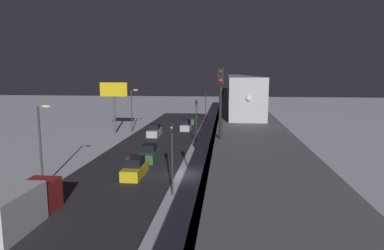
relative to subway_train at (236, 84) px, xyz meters
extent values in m
plane|color=silver|center=(6.58, 28.62, -8.51)|extent=(240.00, 240.00, 0.00)
cube|color=#28282D|center=(12.27, 28.62, -8.51)|extent=(11.00, 107.92, 0.01)
cube|color=slate|center=(0.00, 28.62, -2.18)|extent=(5.00, 107.92, 0.80)
cube|color=#38383D|center=(2.38, 28.62, -2.18)|extent=(0.24, 105.76, 0.80)
cylinder|color=slate|center=(0.00, -17.64, -5.55)|extent=(1.40, 1.40, 5.93)
cylinder|color=slate|center=(0.00, -2.22, -5.55)|extent=(1.40, 1.40, 5.93)
cylinder|color=slate|center=(0.00, 13.20, -5.55)|extent=(1.40, 1.40, 5.93)
cylinder|color=slate|center=(0.00, 28.62, -5.55)|extent=(1.40, 1.40, 5.93)
cylinder|color=slate|center=(0.00, 44.03, -5.55)|extent=(1.40, 1.40, 5.93)
cube|color=#B7BABF|center=(0.00, 27.90, -0.08)|extent=(2.90, 18.00, 3.40)
cube|color=black|center=(0.00, 27.90, 0.33)|extent=(2.94, 16.20, 0.90)
cube|color=#B7BABF|center=(0.00, 9.30, -0.08)|extent=(2.90, 18.00, 3.40)
cube|color=black|center=(0.00, 9.30, 0.33)|extent=(2.94, 16.20, 0.90)
cube|color=#B7BABF|center=(0.00, -9.30, -0.08)|extent=(2.90, 18.00, 3.40)
cube|color=black|center=(0.00, -9.30, 0.33)|extent=(2.94, 16.20, 0.90)
cube|color=#B7BABF|center=(0.00, -27.90, -0.08)|extent=(2.90, 18.00, 3.40)
cube|color=black|center=(0.00, -27.90, 0.33)|extent=(2.94, 16.20, 0.90)
sphere|color=white|center=(0.00, 36.95, 0.09)|extent=(0.44, 0.44, 0.44)
cylinder|color=black|center=(1.98, 43.25, -0.18)|extent=(0.16, 0.16, 3.20)
cube|color=black|center=(1.98, 43.25, 1.77)|extent=(0.36, 0.28, 0.90)
sphere|color=#333333|center=(1.98, 43.41, 2.00)|extent=(0.22, 0.22, 0.22)
sphere|color=red|center=(1.98, 43.41, 1.54)|extent=(0.22, 0.22, 0.22)
cube|color=#2D6038|center=(9.07, -7.43, -7.96)|extent=(1.80, 4.17, 1.10)
cube|color=black|center=(9.07, -7.43, -6.97)|extent=(1.58, 2.00, 0.87)
cylinder|color=black|center=(9.93, -8.73, -8.19)|extent=(0.20, 0.64, 0.64)
cylinder|color=black|center=(8.22, -8.73, -8.19)|extent=(0.20, 0.64, 0.64)
cylinder|color=black|center=(9.93, -6.14, -8.19)|extent=(0.20, 0.64, 0.64)
cylinder|color=black|center=(8.22, -6.14, -8.19)|extent=(0.20, 0.64, 0.64)
cube|color=#B2B2B7|center=(9.07, 0.71, -7.96)|extent=(1.80, 4.22, 1.10)
cube|color=black|center=(9.07, 0.71, -6.97)|extent=(1.58, 2.02, 0.87)
cube|color=#B2B2B7|center=(13.67, 7.16, -7.96)|extent=(1.80, 4.64, 1.10)
cube|color=black|center=(13.67, 7.16, -6.97)|extent=(1.58, 2.23, 0.87)
cube|color=#2D6038|center=(10.87, 23.25, -7.96)|extent=(1.80, 4.16, 1.10)
cube|color=black|center=(10.87, 23.25, -6.97)|extent=(1.58, 2.00, 0.87)
cube|color=gold|center=(10.87, 29.58, -7.96)|extent=(1.80, 4.75, 1.10)
cube|color=black|center=(10.87, 29.58, -6.97)|extent=(1.58, 2.28, 0.87)
cube|color=#A51E1E|center=(15.67, 38.79, -7.31)|extent=(2.30, 2.20, 2.40)
cube|color=silver|center=(15.67, 42.59, -7.11)|extent=(2.40, 5.00, 2.80)
cylinder|color=#2D2D2D|center=(6.17, 34.62, -5.76)|extent=(0.16, 0.16, 5.50)
cube|color=black|center=(6.17, 34.62, -2.56)|extent=(0.32, 0.32, 0.90)
sphere|color=black|center=(6.17, 34.80, -2.26)|extent=(0.20, 0.20, 0.20)
sphere|color=yellow|center=(6.17, 34.80, -2.56)|extent=(0.20, 0.20, 0.20)
sphere|color=black|center=(6.17, 34.80, -2.86)|extent=(0.20, 0.20, 0.20)
cylinder|color=#2D2D2D|center=(6.17, 11.67, -5.76)|extent=(0.16, 0.16, 5.50)
cube|color=black|center=(6.17, 11.67, -2.56)|extent=(0.32, 0.32, 0.90)
sphere|color=black|center=(6.17, 11.85, -2.26)|extent=(0.20, 0.20, 0.20)
sphere|color=black|center=(6.17, 11.85, -2.56)|extent=(0.20, 0.20, 0.20)
sphere|color=#19E53F|center=(6.17, 11.85, -2.86)|extent=(0.20, 0.20, 0.20)
cylinder|color=#2D2D2D|center=(6.17, -11.28, -5.76)|extent=(0.16, 0.16, 5.50)
cube|color=black|center=(6.17, -11.28, -2.56)|extent=(0.32, 0.32, 0.90)
sphere|color=red|center=(6.17, -11.10, -2.26)|extent=(0.20, 0.20, 0.20)
sphere|color=black|center=(6.17, -11.10, -2.56)|extent=(0.20, 0.20, 0.20)
sphere|color=black|center=(6.17, -11.10, -2.86)|extent=(0.20, 0.20, 0.20)
cylinder|color=#4C4C51|center=(21.05, 5.70, -5.26)|extent=(0.36, 0.36, 6.50)
cube|color=yellow|center=(21.05, 5.70, -0.81)|extent=(4.80, 0.30, 2.40)
cylinder|color=#38383D|center=(18.57, 33.62, -4.76)|extent=(0.20, 0.20, 7.50)
ellipsoid|color=#F4E5B2|center=(17.77, 33.62, -1.01)|extent=(0.90, 0.44, 0.30)
cylinder|color=#38383D|center=(18.57, 3.62, -4.76)|extent=(0.20, 0.20, 7.50)
ellipsoid|color=#F4E5B2|center=(17.77, 3.62, -1.01)|extent=(0.90, 0.44, 0.30)
camera|label=1|loc=(1.64, 62.17, 1.92)|focal=31.44mm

